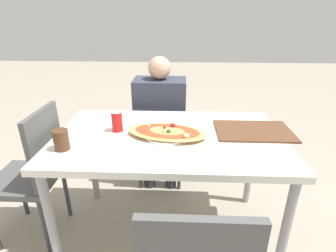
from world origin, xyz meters
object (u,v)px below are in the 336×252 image
(chair_far_seated, at_px, (161,124))
(person_seated, at_px, (160,113))
(dining_table, at_px, (169,146))
(drink_glass, at_px, (61,140))
(chair_side_left, at_px, (34,170))
(pizza_main, at_px, (167,132))
(soda_can, at_px, (117,122))

(chair_far_seated, height_order, person_seated, person_seated)
(dining_table, distance_m, drink_glass, 0.61)
(chair_side_left, relative_size, pizza_main, 1.78)
(dining_table, height_order, pizza_main, pizza_main)
(chair_side_left, xyz_separation_m, soda_can, (0.55, 0.08, 0.31))
(chair_side_left, distance_m, person_seated, 1.03)
(chair_side_left, bearing_deg, person_seated, -49.14)
(dining_table, bearing_deg, soda_can, 171.67)
(chair_far_seated, xyz_separation_m, chair_side_left, (-0.77, -0.78, 0.00))
(chair_far_seated, relative_size, pizza_main, 1.78)
(person_seated, bearing_deg, pizza_main, 98.17)
(person_seated, bearing_deg, soda_can, 69.29)
(drink_glass, bearing_deg, chair_far_seated, 63.98)
(person_seated, distance_m, soda_can, 0.64)
(chair_far_seated, bearing_deg, chair_side_left, 45.51)
(pizza_main, height_order, soda_can, soda_can)
(chair_far_seated, height_order, soda_can, chair_far_seated)
(dining_table, relative_size, person_seated, 1.20)
(chair_side_left, height_order, person_seated, person_seated)
(pizza_main, distance_m, soda_can, 0.32)
(person_seated, bearing_deg, drink_glass, 60.88)
(chair_side_left, height_order, drink_glass, chair_side_left)
(dining_table, relative_size, soda_can, 10.90)
(chair_far_seated, distance_m, pizza_main, 0.81)
(dining_table, xyz_separation_m, pizza_main, (-0.01, -0.01, 0.09))
(dining_table, height_order, drink_glass, drink_glass)
(chair_side_left, bearing_deg, soda_can, -81.57)
(pizza_main, bearing_deg, person_seated, 98.17)
(soda_can, height_order, drink_glass, soda_can)
(chair_far_seated, xyz_separation_m, person_seated, (-0.00, -0.12, 0.16))
(dining_table, bearing_deg, chair_side_left, -177.75)
(chair_far_seated, relative_size, soda_can, 7.36)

